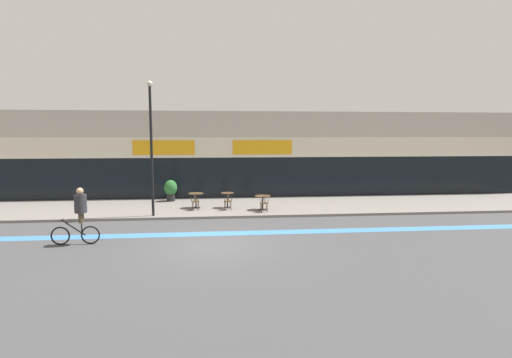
% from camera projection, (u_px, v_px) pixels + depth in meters
% --- Properties ---
extents(ground_plane, '(120.00, 120.00, 0.00)m').
position_uv_depth(ground_plane, '(213.00, 246.00, 13.93)').
color(ground_plane, '#424244').
extents(sidewalk_slab, '(40.00, 5.50, 0.12)m').
position_uv_depth(sidewalk_slab, '(214.00, 207.00, 21.10)').
color(sidewalk_slab, slate).
rests_on(sidewalk_slab, ground).
extents(storefront_facade, '(40.00, 4.06, 5.25)m').
position_uv_depth(storefront_facade, '(214.00, 154.00, 25.47)').
color(storefront_facade, '#B2A899').
rests_on(storefront_facade, ground).
extents(bike_lane_stripe, '(36.00, 0.70, 0.01)m').
position_uv_depth(bike_lane_stripe, '(214.00, 234.00, 15.62)').
color(bike_lane_stripe, '#3D7AB7').
rests_on(bike_lane_stripe, ground).
extents(bistro_table_0, '(0.77, 0.77, 0.77)m').
position_uv_depth(bistro_table_0, '(196.00, 197.00, 20.43)').
color(bistro_table_0, black).
rests_on(bistro_table_0, sidewalk_slab).
extents(bistro_table_1, '(0.65, 0.65, 0.78)m').
position_uv_depth(bistro_table_1, '(227.00, 197.00, 20.49)').
color(bistro_table_1, black).
rests_on(bistro_table_1, sidewalk_slab).
extents(bistro_table_2, '(0.80, 0.80, 0.71)m').
position_uv_depth(bistro_table_2, '(263.00, 200.00, 19.92)').
color(bistro_table_2, black).
rests_on(bistro_table_2, sidewalk_slab).
extents(cafe_chair_0_near, '(0.44, 0.59, 0.90)m').
position_uv_depth(cafe_chair_0_near, '(195.00, 200.00, 19.82)').
color(cafe_chair_0_near, '#4C3823').
rests_on(cafe_chair_0_near, sidewalk_slab).
extents(cafe_chair_1_near, '(0.45, 0.60, 0.90)m').
position_uv_depth(cafe_chair_1_near, '(228.00, 200.00, 19.87)').
color(cafe_chair_1_near, '#4C3823').
rests_on(cafe_chair_1_near, sidewalk_slab).
extents(cafe_chair_2_near, '(0.42, 0.58, 0.90)m').
position_uv_depth(cafe_chair_2_near, '(264.00, 202.00, 19.30)').
color(cafe_chair_2_near, '#4C3823').
rests_on(cafe_chair_2_near, sidewalk_slab).
extents(planter_pot, '(0.73, 0.73, 1.20)m').
position_uv_depth(planter_pot, '(171.00, 189.00, 22.54)').
color(planter_pot, '#232326').
rests_on(planter_pot, sidewalk_slab).
extents(lamp_post, '(0.26, 0.26, 6.16)m').
position_uv_depth(lamp_post, '(151.00, 140.00, 18.13)').
color(lamp_post, black).
rests_on(lamp_post, sidewalk_slab).
extents(cyclist_0, '(1.67, 0.48, 2.03)m').
position_uv_depth(cyclist_0, '(79.00, 212.00, 14.00)').
color(cyclist_0, black).
rests_on(cyclist_0, ground).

